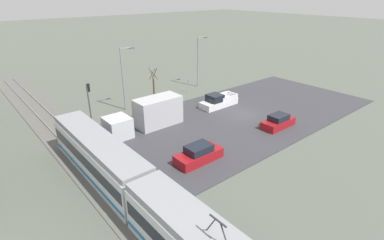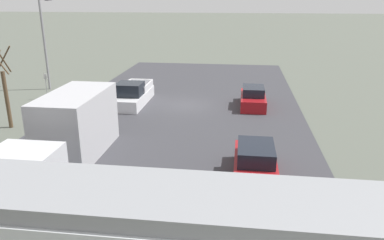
% 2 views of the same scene
% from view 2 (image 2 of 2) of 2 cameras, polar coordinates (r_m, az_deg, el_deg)
% --- Properties ---
extents(ground_plane, '(320.00, 320.00, 0.00)m').
position_cam_2_polar(ground_plane, '(28.37, -1.04, 2.16)').
color(ground_plane, '#565B51').
extents(road_surface, '(17.02, 36.17, 0.08)m').
position_cam_2_polar(road_surface, '(28.36, -1.04, 2.23)').
color(road_surface, '#38383D').
rests_on(road_surface, ground).
extents(box_truck, '(2.60, 8.95, 3.24)m').
position_cam_2_polar(box_truck, '(19.14, -18.56, -2.04)').
color(box_truck, silver).
rests_on(box_truck, ground).
extents(pickup_truck, '(2.02, 5.41, 1.78)m').
position_cam_2_polar(pickup_truck, '(28.82, -9.03, 3.73)').
color(pickup_truck, silver).
rests_on(pickup_truck, ground).
extents(sedan_car_0, '(1.87, 4.55, 1.60)m').
position_cam_2_polar(sedan_car_0, '(17.15, 9.59, -6.73)').
color(sedan_car_0, maroon).
rests_on(sedan_car_0, ground).
extents(sedan_car_1, '(1.80, 4.20, 1.49)m').
position_cam_2_polar(sedan_car_1, '(28.26, 9.28, 3.30)').
color(sedan_car_1, maroon).
rests_on(sedan_car_1, ground).
extents(street_tree, '(1.21, 1.00, 5.12)m').
position_cam_2_polar(street_tree, '(25.80, -26.53, 3.89)').
color(street_tree, brown).
rests_on(street_tree, ground).
extents(street_lamp_near_crossing, '(0.36, 1.95, 7.80)m').
position_cam_2_polar(street_lamp_near_crossing, '(35.40, -21.50, 11.63)').
color(street_lamp_near_crossing, gray).
rests_on(street_lamp_near_crossing, ground).
extents(no_parking_sign, '(0.32, 0.08, 2.06)m').
position_cam_2_polar(no_parking_sign, '(32.22, -21.35, 5.19)').
color(no_parking_sign, gray).
rests_on(no_parking_sign, ground).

